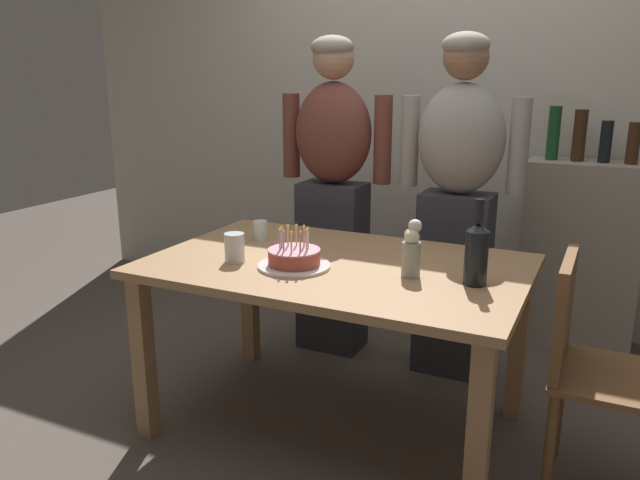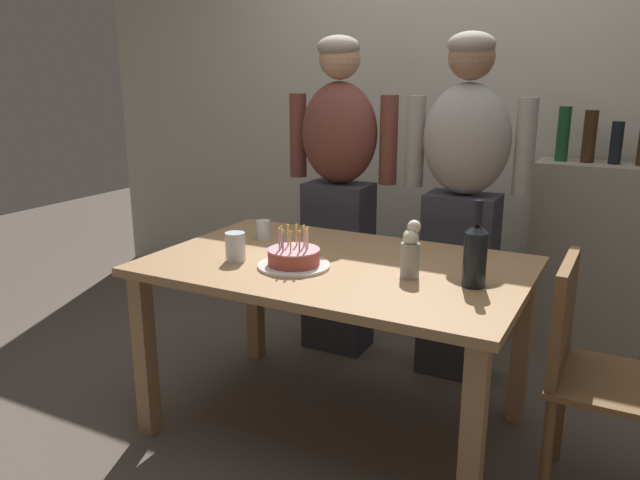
{
  "view_description": "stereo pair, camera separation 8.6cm",
  "coord_description": "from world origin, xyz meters",
  "views": [
    {
      "loc": [
        0.98,
        -2.19,
        1.48
      ],
      "look_at": [
        -0.05,
        -0.06,
        0.84
      ],
      "focal_mm": 34.89,
      "sensor_mm": 36.0,
      "label": 1
    },
    {
      "loc": [
        1.06,
        -2.16,
        1.48
      ],
      "look_at": [
        -0.05,
        -0.06,
        0.84
      ],
      "focal_mm": 34.89,
      "sensor_mm": 36.0,
      "label": 2
    }
  ],
  "objects": [
    {
      "name": "dining_table",
      "position": [
        0.0,
        0.0,
        0.64
      ],
      "size": [
        1.5,
        0.96,
        0.74
      ],
      "color": "#A37A51",
      "rests_on": "ground_plane"
    },
    {
      "name": "dining_chair",
      "position": [
        0.97,
        0.0,
        0.52
      ],
      "size": [
        0.42,
        0.42,
        0.87
      ],
      "rotation": [
        0.0,
        0.0,
        1.57
      ],
      "color": "brown",
      "rests_on": "ground_plane"
    },
    {
      "name": "water_glass_far",
      "position": [
        -0.37,
        -0.17,
        0.8
      ],
      "size": [
        0.08,
        0.08,
        0.12
      ],
      "primitive_type": "cylinder",
      "color": "silver",
      "rests_on": "dining_table"
    },
    {
      "name": "wine_bottle",
      "position": [
        0.56,
        -0.03,
        0.86
      ],
      "size": [
        0.08,
        0.08,
        0.31
      ],
      "color": "black",
      "rests_on": "dining_table"
    },
    {
      "name": "birthday_cake",
      "position": [
        -0.12,
        -0.14,
        0.77
      ],
      "size": [
        0.29,
        0.29,
        0.16
      ],
      "color": "white",
      "rests_on": "dining_table"
    },
    {
      "name": "back_wall",
      "position": [
        0.0,
        1.55,
        1.3
      ],
      "size": [
        5.2,
        0.1,
        2.6
      ],
      "primitive_type": "cube",
      "color": "beige",
      "rests_on": "ground_plane"
    },
    {
      "name": "ground_plane",
      "position": [
        0.0,
        0.0,
        0.0
      ],
      "size": [
        10.0,
        10.0,
        0.0
      ],
      "primitive_type": "plane",
      "color": "#564C44"
    },
    {
      "name": "person_woman_cardigan",
      "position": [
        0.31,
        0.74,
        0.87
      ],
      "size": [
        0.61,
        0.27,
        1.66
      ],
      "rotation": [
        0.0,
        0.0,
        3.14
      ],
      "color": "#33333D",
      "rests_on": "ground_plane"
    },
    {
      "name": "person_man_bearded",
      "position": [
        -0.35,
        0.74,
        0.87
      ],
      "size": [
        0.61,
        0.27,
        1.66
      ],
      "rotation": [
        0.0,
        0.0,
        3.14
      ],
      "color": "#33333D",
      "rests_on": "ground_plane"
    },
    {
      "name": "shelf_cabinet",
      "position": [
        0.85,
        1.33,
        0.53
      ],
      "size": [
        0.6,
        0.3,
        1.31
      ],
      "color": "#9E9384",
      "rests_on": "ground_plane"
    },
    {
      "name": "flower_vase",
      "position": [
        0.32,
        -0.04,
        0.84
      ],
      "size": [
        0.07,
        0.08,
        0.22
      ],
      "color": "#999E93",
      "rests_on": "dining_table"
    },
    {
      "name": "water_glass_near",
      "position": [
        -0.46,
        0.17,
        0.78
      ],
      "size": [
        0.06,
        0.06,
        0.09
      ],
      "primitive_type": "cylinder",
      "color": "silver",
      "rests_on": "dining_table"
    }
  ]
}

